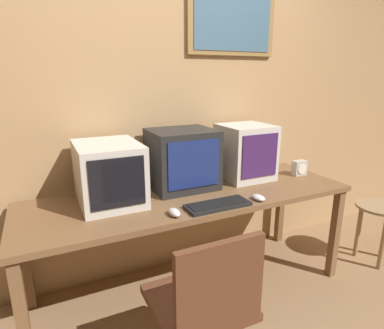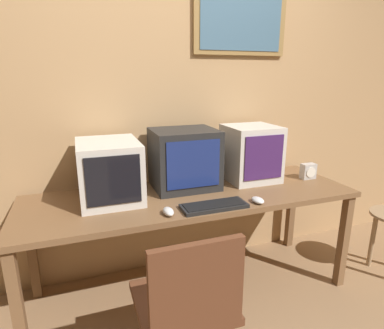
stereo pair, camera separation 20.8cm
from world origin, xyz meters
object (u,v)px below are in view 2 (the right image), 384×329
(monitor_right, at_px, (251,153))
(office_chair, at_px, (186,323))
(monitor_left, at_px, (109,171))
(monitor_center, at_px, (185,159))
(keyboard_main, at_px, (214,206))
(mouse_near_keyboard, at_px, (258,200))
(mouse_far_corner, at_px, (168,212))
(desk_clock, at_px, (308,171))

(monitor_right, bearing_deg, office_chair, -133.12)
(monitor_left, height_order, monitor_center, monitor_center)
(keyboard_main, distance_m, mouse_near_keyboard, 0.29)
(monitor_left, distance_m, monitor_center, 0.52)
(monitor_center, height_order, mouse_far_corner, monitor_center)
(monitor_center, xyz_separation_m, monitor_right, (0.52, -0.01, -0.00))
(mouse_far_corner, bearing_deg, monitor_right, 28.65)
(mouse_far_corner, relative_size, desk_clock, 0.92)
(desk_clock, bearing_deg, monitor_left, 176.66)
(monitor_right, bearing_deg, monitor_center, 179.13)
(monitor_left, distance_m, monitor_right, 1.04)
(keyboard_main, distance_m, office_chair, 0.66)
(mouse_near_keyboard, height_order, office_chair, office_chair)
(monitor_right, xyz_separation_m, mouse_far_corner, (-0.76, -0.41, -0.18))
(monitor_center, distance_m, keyboard_main, 0.46)
(mouse_near_keyboard, distance_m, desk_clock, 0.68)
(mouse_near_keyboard, bearing_deg, monitor_left, 155.87)
(mouse_near_keyboard, relative_size, mouse_far_corner, 0.97)
(mouse_near_keyboard, bearing_deg, monitor_right, 66.52)
(monitor_center, distance_m, desk_clock, 0.97)
(monitor_center, relative_size, mouse_near_keyboard, 4.23)
(mouse_near_keyboard, relative_size, office_chair, 0.12)
(monitor_left, bearing_deg, mouse_far_corner, -52.71)
(monitor_right, height_order, office_chair, monitor_right)
(monitor_right, xyz_separation_m, desk_clock, (0.43, -0.13, -0.15))
(monitor_right, height_order, mouse_far_corner, monitor_right)
(monitor_center, height_order, office_chair, monitor_center)
(monitor_left, height_order, mouse_far_corner, monitor_left)
(keyboard_main, height_order, office_chair, office_chair)
(mouse_far_corner, bearing_deg, office_chair, -95.81)
(monitor_right, bearing_deg, desk_clock, -17.43)
(monitor_center, bearing_deg, monitor_left, -173.76)
(desk_clock, bearing_deg, keyboard_main, -162.99)
(monitor_center, distance_m, mouse_near_keyboard, 0.58)
(monitor_center, height_order, desk_clock, monitor_center)
(keyboard_main, distance_m, mouse_far_corner, 0.28)
(monitor_left, distance_m, desk_clock, 1.47)
(mouse_far_corner, bearing_deg, keyboard_main, 0.78)
(monitor_right, xyz_separation_m, mouse_near_keyboard, (-0.19, -0.43, -0.19))
(monitor_right, relative_size, keyboard_main, 1.03)
(keyboard_main, bearing_deg, mouse_far_corner, -179.22)
(keyboard_main, bearing_deg, monitor_left, 147.29)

